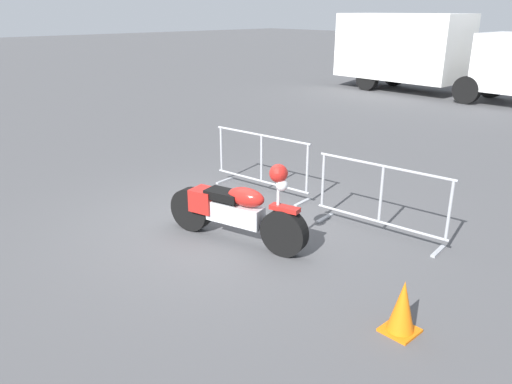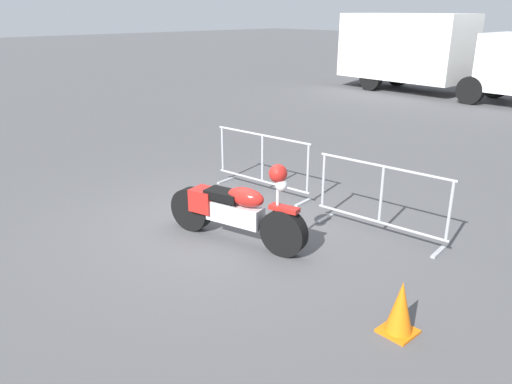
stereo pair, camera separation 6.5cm
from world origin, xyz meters
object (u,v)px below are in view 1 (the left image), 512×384
(crowd_barrier_far, at_px, (381,199))
(pedestrian, at_px, (440,57))
(box_truck, at_px, (422,50))
(parked_car_red, at_px, (436,53))
(crowd_barrier_near, at_px, (261,163))
(parked_car_white, at_px, (393,50))
(traffic_cone, at_px, (402,307))
(motorcycle, at_px, (235,210))
(parked_car_yellow, at_px, (487,55))

(crowd_barrier_far, bearing_deg, pedestrian, 115.82)
(box_truck, distance_m, parked_car_red, 10.88)
(crowd_barrier_near, relative_size, crowd_barrier_far, 1.00)
(crowd_barrier_near, height_order, box_truck, box_truck)
(parked_car_white, height_order, traffic_cone, parked_car_white)
(box_truck, relative_size, traffic_cone, 13.12)
(parked_car_white, relative_size, pedestrian, 2.43)
(motorcycle, xyz_separation_m, crowd_barrier_far, (1.25, 1.70, 0.07))
(parked_car_red, distance_m, parked_car_yellow, 2.92)
(crowd_barrier_near, xyz_separation_m, parked_car_red, (-8.74, 22.27, 0.18))
(box_truck, bearing_deg, motorcycle, -68.11)
(crowd_barrier_far, relative_size, parked_car_yellow, 0.46)
(traffic_cone, bearing_deg, parked_car_yellow, 112.11)
(parked_car_yellow, bearing_deg, parked_car_red, 93.07)
(crowd_barrier_far, height_order, pedestrian, pedestrian)
(parked_car_white, height_order, pedestrian, pedestrian)
(crowd_barrier_far, bearing_deg, crowd_barrier_near, 180.00)
(box_truck, bearing_deg, pedestrian, 111.91)
(parked_car_yellow, bearing_deg, crowd_barrier_near, -165.03)
(box_truck, bearing_deg, crowd_barrier_far, -60.89)
(box_truck, relative_size, pedestrian, 4.58)
(parked_car_red, distance_m, traffic_cone, 27.30)
(parked_car_white, relative_size, parked_car_yellow, 0.92)
(pedestrian, xyz_separation_m, traffic_cone, (10.32, -20.03, -0.63))
(motorcycle, relative_size, parked_car_red, 0.52)
(parked_car_yellow, relative_size, pedestrian, 2.65)
(crowd_barrier_far, xyz_separation_m, pedestrian, (-8.80, 18.18, 0.37))
(motorcycle, relative_size, parked_car_yellow, 0.49)
(traffic_cone, bearing_deg, motorcycle, 176.86)
(parked_car_white, distance_m, parked_car_yellow, 5.83)
(parked_car_white, bearing_deg, crowd_barrier_far, -147.30)
(motorcycle, xyz_separation_m, box_truck, (-5.37, 14.16, 1.15))
(motorcycle, xyz_separation_m, pedestrian, (-7.54, 19.88, 0.44))
(crowd_barrier_near, distance_m, box_truck, 13.18)
(parked_car_white, height_order, parked_car_red, parked_car_red)
(box_truck, bearing_deg, parked_car_white, 128.27)
(crowd_barrier_far, bearing_deg, traffic_cone, -50.44)
(box_truck, height_order, parked_car_red, box_truck)
(parked_car_yellow, xyz_separation_m, traffic_cone, (9.86, -24.26, -0.48))
(motorcycle, distance_m, parked_car_red, 25.97)
(parked_car_yellow, bearing_deg, box_truck, -169.89)
(motorcycle, xyz_separation_m, crowd_barrier_near, (-1.25, 1.70, 0.07))
(box_truck, bearing_deg, parked_car_red, 116.33)
(box_truck, xyz_separation_m, parked_car_white, (-7.53, 9.94, -0.93))
(motorcycle, bearing_deg, crowd_barrier_near, 110.90)
(crowd_barrier_far, xyz_separation_m, traffic_cone, (1.53, -1.85, -0.26))
(parked_car_white, bearing_deg, crowd_barrier_near, -152.11)
(box_truck, bearing_deg, crowd_barrier_near, -70.59)
(crowd_barrier_near, distance_m, pedestrian, 19.24)
(motorcycle, bearing_deg, pedestrian, 95.23)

